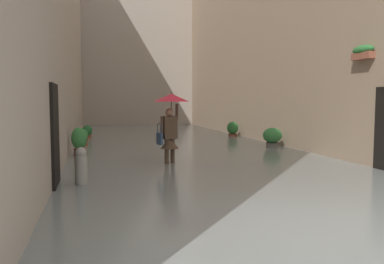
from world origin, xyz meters
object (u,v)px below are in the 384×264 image
at_px(person_wading, 170,115).
at_px(potted_plant_mid_left, 233,130).
at_px(potted_plant_mid_right, 79,142).
at_px(potted_plant_near_right, 88,133).
at_px(potted_plant_far_right, 83,139).
at_px(potted_plant_far_left, 272,137).
at_px(mooring_bollard, 81,170).

distance_m(person_wading, potted_plant_mid_left, 8.44).
bearing_deg(potted_plant_mid_right, potted_plant_near_right, -91.48).
bearing_deg(potted_plant_mid_left, potted_plant_mid_right, 36.13).
xyz_separation_m(person_wading, potted_plant_far_right, (2.44, -4.77, -1.05)).
distance_m(person_wading, potted_plant_far_left, 5.22).
relative_size(potted_plant_mid_left, potted_plant_mid_right, 0.83).
distance_m(person_wading, potted_plant_near_right, 8.12).
relative_size(potted_plant_far_left, potted_plant_far_right, 1.09).
distance_m(potted_plant_far_left, mooring_bollard, 8.26).
height_order(person_wading, potted_plant_far_left, person_wading).
bearing_deg(potted_plant_near_right, potted_plant_mid_right, 88.52).
bearing_deg(potted_plant_far_left, potted_plant_near_right, -36.80).
bearing_deg(mooring_bollard, person_wading, -135.82).
height_order(potted_plant_mid_right, mooring_bollard, potted_plant_mid_right).
bearing_deg(potted_plant_near_right, person_wading, 106.86).
xyz_separation_m(potted_plant_mid_left, potted_plant_far_right, (6.87, 2.35, -0.05)).
xyz_separation_m(person_wading, potted_plant_near_right, (2.34, -7.71, -1.05)).
height_order(person_wading, potted_plant_near_right, person_wading).
height_order(person_wading, potted_plant_mid_left, person_wading).
xyz_separation_m(potted_plant_far_right, mooring_bollard, (-0.16, 6.98, 0.04)).
height_order(potted_plant_near_right, mooring_bollard, mooring_bollard).
height_order(person_wading, potted_plant_mid_right, person_wading).
xyz_separation_m(potted_plant_near_right, potted_plant_far_left, (-6.70, 5.01, 0.09)).
relative_size(potted_plant_near_right, potted_plant_mid_right, 0.73).
bearing_deg(person_wading, potted_plant_mid_right, -39.77).
xyz_separation_m(potted_plant_mid_left, potted_plant_near_right, (6.77, -0.59, -0.05)).
relative_size(potted_plant_far_right, mooring_bollard, 0.87).
bearing_deg(mooring_bollard, potted_plant_mid_left, -125.73).
relative_size(potted_plant_far_left, mooring_bollard, 0.94).
distance_m(person_wading, potted_plant_far_right, 5.46).
bearing_deg(potted_plant_far_left, potted_plant_mid_right, 5.26).
distance_m(person_wading, mooring_bollard, 3.34).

